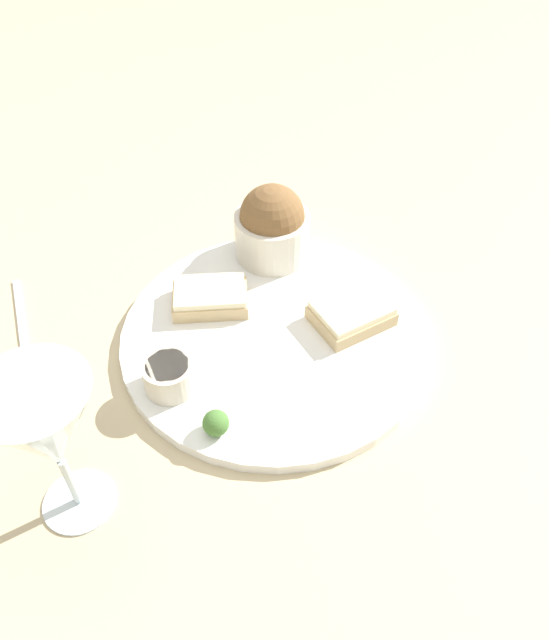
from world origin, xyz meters
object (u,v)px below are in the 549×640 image
cheese_toast_near (351,313)px  fork (22,331)px  sauce_ramekin (169,374)px  wine_glass (47,431)px  cheese_toast_far (210,297)px  salad_bowl (276,226)px

cheese_toast_near → fork: size_ratio=0.59×
sauce_ramekin → wine_glass: size_ratio=0.32×
sauce_ramekin → fork: 0.21m
cheese_toast_far → wine_glass: bearing=65.8°
cheese_toast_near → cheese_toast_far: same height
sauce_ramekin → cheese_toast_near: size_ratio=0.51×
salad_bowl → fork: (0.30, 0.12, -0.06)m
salad_bowl → cheese_toast_far: (0.08, 0.10, -0.03)m
cheese_toast_far → fork: cheese_toast_far is taller
wine_glass → fork: size_ratio=0.93×
sauce_ramekin → cheese_toast_near: (-0.20, -0.09, -0.01)m
cheese_toast_near → fork: 0.39m
sauce_ramekin → wine_glass: bearing=59.0°
salad_bowl → cheese_toast_far: 0.13m
salad_bowl → fork: size_ratio=0.54×
salad_bowl → fork: salad_bowl is taller
wine_glass → cheese_toast_far: bearing=-114.2°
sauce_ramekin → wine_glass: wine_glass is taller
sauce_ramekin → cheese_toast_far: bearing=-106.4°
wine_glass → fork: wine_glass is taller
sauce_ramekin → salad_bowl: bearing=-118.2°
salad_bowl → cheese_toast_near: (-0.09, 0.13, -0.03)m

